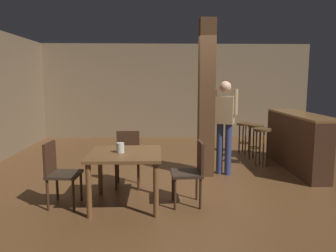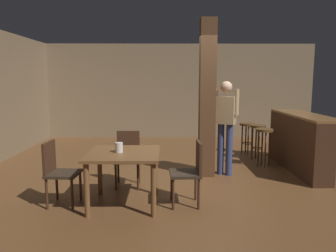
# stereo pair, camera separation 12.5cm
# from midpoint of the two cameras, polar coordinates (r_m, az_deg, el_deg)

# --- Properties ---
(ground_plane) EXTENTS (10.80, 10.80, 0.00)m
(ground_plane) POSITION_cam_midpoint_polar(r_m,az_deg,el_deg) (5.72, 4.72, -9.72)
(ground_plane) COLOR brown
(wall_back) EXTENTS (8.00, 0.10, 2.80)m
(wall_back) POSITION_cam_midpoint_polar(r_m,az_deg,el_deg) (9.94, 2.43, 6.07)
(wall_back) COLOR #756047
(wall_back) RESTS_ON ground_plane
(pillar) EXTENTS (0.28, 0.28, 2.80)m
(pillar) POSITION_cam_midpoint_polar(r_m,az_deg,el_deg) (5.91, 7.45, 4.66)
(pillar) COLOR #4C301C
(pillar) RESTS_ON ground_plane
(dining_table) EXTENTS (0.99, 0.99, 0.75)m
(dining_table) POSITION_cam_midpoint_polar(r_m,az_deg,el_deg) (4.59, -6.92, -6.03)
(dining_table) COLOR brown
(dining_table) RESTS_ON ground_plane
(chair_north) EXTENTS (0.43, 0.43, 0.89)m
(chair_north) POSITION_cam_midpoint_polar(r_m,az_deg,el_deg) (5.44, -6.34, -5.13)
(chair_north) COLOR #2D2319
(chair_north) RESTS_ON ground_plane
(chair_west) EXTENTS (0.45, 0.45, 0.89)m
(chair_west) POSITION_cam_midpoint_polar(r_m,az_deg,el_deg) (4.81, -17.92, -7.25)
(chair_west) COLOR #2D2319
(chair_west) RESTS_ON ground_plane
(chair_east) EXTENTS (0.43, 0.43, 0.89)m
(chair_east) POSITION_cam_midpoint_polar(r_m,az_deg,el_deg) (4.59, 4.72, -7.58)
(chair_east) COLOR #2D2319
(chair_east) RESTS_ON ground_plane
(napkin_cup) EXTENTS (0.11, 0.11, 0.14)m
(napkin_cup) POSITION_cam_midpoint_polar(r_m,az_deg,el_deg) (4.55, -7.76, -3.72)
(napkin_cup) COLOR beige
(napkin_cup) RESTS_ON dining_table
(standing_person) EXTENTS (0.46, 0.33, 1.72)m
(standing_person) POSITION_cam_midpoint_polar(r_m,az_deg,el_deg) (6.04, 10.57, 0.87)
(standing_person) COLOR tan
(standing_person) RESTS_ON ground_plane
(bar_counter) EXTENTS (0.56, 2.23, 1.09)m
(bar_counter) POSITION_cam_midpoint_polar(r_m,az_deg,el_deg) (6.84, 22.22, -2.55)
(bar_counter) COLOR brown
(bar_counter) RESTS_ON ground_plane
(bar_stool_near) EXTENTS (0.35, 0.35, 0.77)m
(bar_stool_near) POSITION_cam_midpoint_polar(r_m,az_deg,el_deg) (6.86, 16.88, -2.09)
(bar_stool_near) COLOR #4C3319
(bar_stool_near) RESTS_ON ground_plane
(bar_stool_mid) EXTENTS (0.34, 0.34, 0.77)m
(bar_stool_mid) POSITION_cam_midpoint_polar(r_m,az_deg,el_deg) (7.39, 15.81, -1.36)
(bar_stool_mid) COLOR #4C3319
(bar_stool_mid) RESTS_ON ground_plane
(bar_stool_far) EXTENTS (0.36, 0.36, 0.73)m
(bar_stool_far) POSITION_cam_midpoint_polar(r_m,az_deg,el_deg) (7.99, 14.07, -0.79)
(bar_stool_far) COLOR #4C3319
(bar_stool_far) RESTS_ON ground_plane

